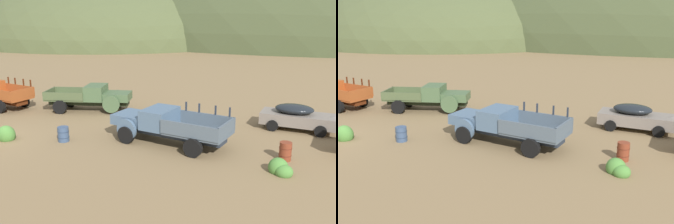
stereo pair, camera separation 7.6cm
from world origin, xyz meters
TOP-DOWN VIEW (x-y plane):
  - hill_center at (-25.25, 73.83)m, footprint 71.49×68.78m
  - hill_distant at (21.87, 78.36)m, footprint 110.06×62.74m
  - truck_weathered_green at (3.08, 7.86)m, footprint 6.25×3.14m
  - truck_chalk_blue at (9.66, 2.74)m, footprint 6.90×3.75m
  - car_primer_gray at (17.06, 7.10)m, footprint 4.79×2.48m
  - oil_drum_foreground at (16.12, 1.90)m, footprint 0.62×0.62m
  - oil_drum_spare at (4.41, 1.37)m, footprint 0.65×0.65m
  - bush_front_left at (10.74, 5.58)m, footprint 1.14×1.05m
  - bush_front_right at (1.19, 0.72)m, footprint 1.01×0.95m
  - bush_lone_scrub at (15.88, 0.27)m, footprint 1.08×1.02m

SIDE VIEW (x-z plane):
  - hill_center at x=-25.25m, z-range -17.28..17.28m
  - hill_distant at x=21.87m, z-range -24.05..24.05m
  - bush_lone_scrub at x=15.88m, z-range -0.23..0.65m
  - bush_front_left at x=10.74m, z-range -0.20..0.66m
  - bush_front_right at x=1.19m, z-range -0.27..0.79m
  - oil_drum_spare at x=4.41m, z-range 0.00..0.83m
  - oil_drum_foreground at x=16.12m, z-range 0.00..0.91m
  - car_primer_gray at x=17.06m, z-range 0.03..1.60m
  - truck_weathered_green at x=3.08m, z-range 0.06..1.95m
  - truck_chalk_blue at x=9.66m, z-range -0.07..2.09m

